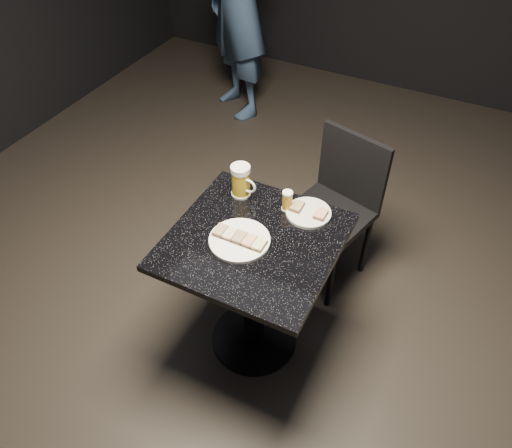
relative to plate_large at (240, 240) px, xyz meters
The scene contains 9 objects.
floor 0.76m from the plate_large, 40.19° to the left, with size 6.00×6.00×0.00m, color black.
plate_large is the anchor object (origin of this frame).
plate_small 0.35m from the plate_large, 56.18° to the left, with size 0.20×0.20×0.01m, color silver.
table 0.26m from the plate_large, 40.19° to the left, with size 0.70×0.70×0.75m.
beer_mug 0.31m from the plate_large, 116.52° to the left, with size 0.13×0.09×0.16m.
beer_tumbler 0.29m from the plate_large, 71.35° to the left, with size 0.05×0.05×0.10m.
chair 0.77m from the plate_large, 73.81° to the left, with size 0.49×0.49×0.87m.
canapes_on_plate_large 0.02m from the plate_large, 45.00° to the left, with size 0.23×0.07×0.02m.
canapes_on_plate_small 0.35m from the plate_large, 56.18° to the left, with size 0.16×0.07×0.02m.
Camera 1 is at (0.67, -1.32, 2.25)m, focal length 35.00 mm.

